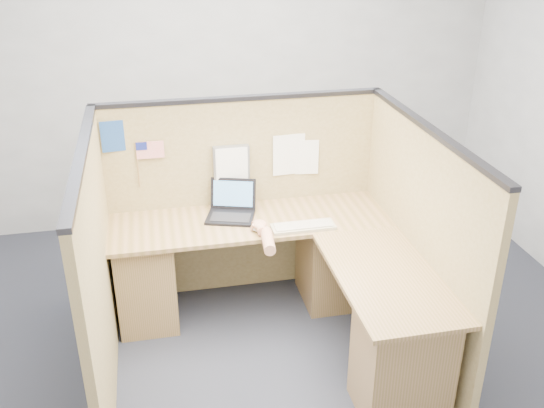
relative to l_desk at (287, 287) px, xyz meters
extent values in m
plane|color=black|center=(-0.18, -0.29, -0.39)|extent=(5.00, 5.00, 0.00)
plane|color=#98999D|center=(-0.18, 1.96, 1.01)|extent=(5.00, 0.00, 5.00)
cube|color=olive|center=(-0.18, 0.71, 0.36)|extent=(2.05, 0.05, 1.50)
cube|color=#232328|center=(-0.18, 0.71, 1.12)|extent=(2.05, 0.06, 0.03)
cube|color=olive|center=(-1.18, -0.19, 0.36)|extent=(0.05, 1.80, 1.50)
cube|color=#232328|center=(-1.18, -0.19, 1.12)|extent=(0.06, 1.80, 0.03)
cube|color=olive|center=(0.82, -0.19, 0.36)|extent=(0.05, 1.80, 1.50)
cube|color=#232328|center=(0.82, -0.19, 1.12)|extent=(0.06, 1.80, 0.03)
cube|color=brown|center=(-0.18, 0.39, 0.32)|extent=(1.95, 0.60, 0.03)
cube|color=brown|center=(0.49, -0.49, 0.32)|extent=(0.60, 1.15, 0.03)
cube|color=brown|center=(-0.93, 0.39, -0.04)|extent=(0.40, 0.50, 0.70)
cube|color=brown|center=(0.42, 0.39, -0.04)|extent=(0.40, 0.50, 0.70)
cube|color=brown|center=(0.49, -0.81, -0.04)|extent=(0.50, 0.40, 0.70)
cube|color=black|center=(-0.32, 0.44, 0.35)|extent=(0.38, 0.33, 0.02)
cube|color=black|center=(-0.32, 0.59, 0.46)|extent=(0.33, 0.16, 0.22)
cube|color=#3E668D|center=(-0.32, 0.58, 0.46)|extent=(0.29, 0.13, 0.18)
cube|color=#9E977A|center=(0.15, 0.19, 0.35)|extent=(0.44, 0.15, 0.02)
cube|color=silver|center=(0.15, 0.19, 0.36)|extent=(0.40, 0.12, 0.01)
ellipsoid|color=#B4B4B9|center=(-0.15, 0.21, 0.36)|extent=(0.12, 0.09, 0.05)
ellipsoid|color=tan|center=(-0.15, 0.21, 0.39)|extent=(0.09, 0.12, 0.05)
cylinder|color=tan|center=(-0.14, 0.15, 0.37)|extent=(0.07, 0.05, 0.07)
cylinder|color=tan|center=(-0.13, 0.00, 0.37)|extent=(0.10, 0.28, 0.09)
cube|color=navy|center=(-1.06, 0.68, 0.92)|extent=(0.16, 0.02, 0.22)
cylinder|color=olive|center=(-0.92, 0.67, 0.70)|extent=(0.01, 0.01, 0.33)
cube|color=red|center=(-0.83, 0.67, 0.80)|extent=(0.19, 0.00, 0.12)
cube|color=navy|center=(-0.88, 0.67, 0.84)|extent=(0.08, 0.00, 0.06)
cube|color=slate|center=(-0.27, 0.66, 0.63)|extent=(0.26, 0.05, 0.33)
cube|color=white|center=(-0.27, 0.63, 0.65)|extent=(0.23, 0.01, 0.28)
cube|color=white|center=(0.28, 0.68, 0.66)|extent=(0.21, 0.03, 0.26)
cube|color=white|center=(0.16, 0.68, 0.69)|extent=(0.24, 0.02, 0.31)
camera|label=1|loc=(-0.81, -3.35, 2.27)|focal=40.00mm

